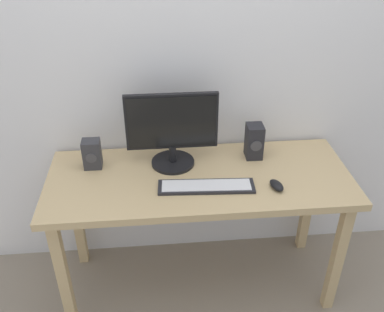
# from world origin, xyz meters

# --- Properties ---
(ground_plane) EXTENTS (6.00, 6.00, 0.00)m
(ground_plane) POSITION_xyz_m (0.00, 0.00, 0.00)
(ground_plane) COLOR gray
(wall_back) EXTENTS (2.66, 0.04, 3.00)m
(wall_back) POSITION_xyz_m (0.00, 0.34, 1.50)
(wall_back) COLOR silver
(wall_back) RESTS_ON ground_plane
(desk) EXTENTS (1.53, 0.61, 0.76)m
(desk) POSITION_xyz_m (0.00, 0.00, 0.67)
(desk) COLOR tan
(desk) RESTS_ON ground_plane
(monitor) EXTENTS (0.46, 0.22, 0.39)m
(monitor) POSITION_xyz_m (-0.13, 0.13, 0.96)
(monitor) COLOR black
(monitor) RESTS_ON desk
(keyboard_primary) EXTENTS (0.47, 0.14, 0.02)m
(keyboard_primary) POSITION_xyz_m (0.02, -0.10, 0.77)
(keyboard_primary) COLOR #232328
(keyboard_primary) RESTS_ON desk
(mouse) EXTENTS (0.08, 0.11, 0.03)m
(mouse) POSITION_xyz_m (0.36, -0.14, 0.78)
(mouse) COLOR black
(mouse) RESTS_ON desk
(speaker_right) EXTENTS (0.09, 0.10, 0.19)m
(speaker_right) POSITION_xyz_m (0.31, 0.16, 0.86)
(speaker_right) COLOR #232328
(speaker_right) RESTS_ON desk
(speaker_left) EXTENTS (0.09, 0.08, 0.15)m
(speaker_left) POSITION_xyz_m (-0.54, 0.13, 0.84)
(speaker_left) COLOR #333338
(speaker_left) RESTS_ON desk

